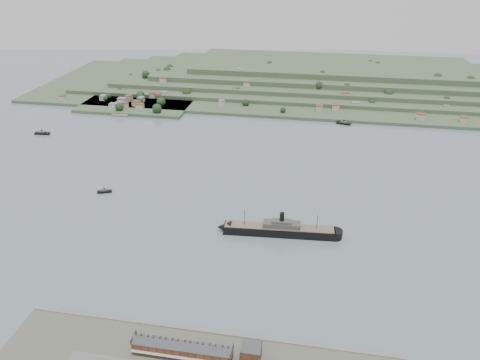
% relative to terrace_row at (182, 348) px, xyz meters
% --- Properties ---
extents(ground, '(1400.00, 1400.00, 0.00)m').
position_rel_terrace_row_xyz_m(ground, '(10.00, 168.02, -6.84)').
color(ground, slate).
rests_on(ground, ground).
extents(terrace_row, '(55.60, 9.80, 11.07)m').
position_rel_terrace_row_xyz_m(terrace_row, '(0.00, 0.00, 0.00)').
color(terrace_row, '#4C2B1B').
rests_on(terrace_row, ground).
extents(gabled_building, '(10.40, 10.18, 14.09)m').
position_rel_terrace_row_xyz_m(gabled_building, '(37.50, 4.02, 1.34)').
color(gabled_building, '#4C2B1B').
rests_on(gabled_building, ground).
extents(far_peninsula, '(760.00, 309.00, 30.00)m').
position_rel_terrace_row_xyz_m(far_peninsula, '(37.91, 561.12, 5.04)').
color(far_peninsula, '#415538').
rests_on(far_peninsula, ground).
extents(steamship, '(97.62, 17.72, 23.40)m').
position_rel_terrace_row_xyz_m(steamship, '(36.73, 130.49, -2.52)').
color(steamship, black).
rests_on(steamship, ground).
extents(tugboat, '(13.11, 7.81, 5.74)m').
position_rel_terrace_row_xyz_m(tugboat, '(-124.19, 170.58, -5.44)').
color(tugboat, black).
rests_on(tugboat, ground).
extents(ferry_west, '(17.99, 6.20, 6.63)m').
position_rel_terrace_row_xyz_m(ferry_west, '(-260.17, 294.36, -5.25)').
color(ferry_west, black).
rests_on(ferry_west, ground).
extents(ferry_east, '(18.38, 9.48, 6.64)m').
position_rel_terrace_row_xyz_m(ferry_east, '(92.89, 393.02, -5.24)').
color(ferry_east, black).
rests_on(ferry_east, ground).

